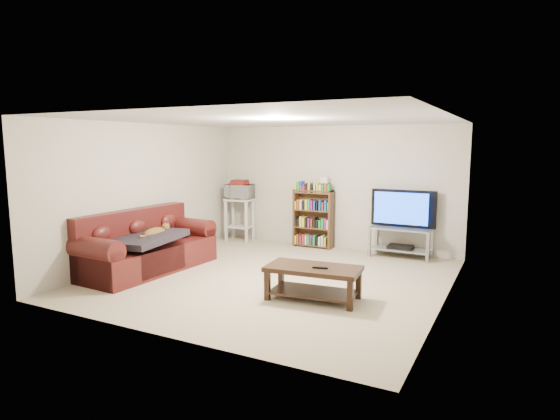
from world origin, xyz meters
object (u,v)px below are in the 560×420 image
Objects in this scene: tv_stand at (401,237)px; bookshelf at (313,218)px; coffee_table at (313,276)px; sofa at (144,249)px.

tv_stand is 0.95× the size of bookshelf.
coffee_table is at bearing -99.00° from tv_stand.
coffee_table is 1.11× the size of bookshelf.
tv_stand reaches higher than coffee_table.
sofa is 2.13× the size of tv_stand.
sofa is 3.05m from coffee_table.
sofa is at bearing -141.22° from tv_stand.
bookshelf reaches higher than sofa.
sofa reaches higher than coffee_table.
sofa is at bearing -122.47° from bookshelf.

